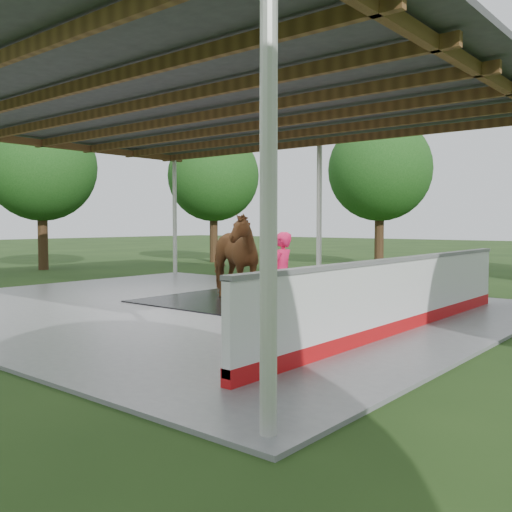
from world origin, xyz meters
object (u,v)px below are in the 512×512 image
Objects in this scene: dasher_board at (401,296)px; horse at (229,257)px; wash_bucket at (263,308)px; handler at (281,275)px.

horse is at bearing 169.00° from dasher_board.
dasher_board is at bearing 8.37° from wash_bucket.
handler is 0.67m from wash_bucket.
dasher_board is 2.22m from handler.
wash_bucket is (1.91, -1.21, -0.78)m from horse.
horse reaches higher than dasher_board.
horse is 6.05× the size of wash_bucket.
dasher_board reaches higher than wash_bucket.
horse is at bearing 147.61° from wash_bucket.
wash_bucket is at bearing -101.18° from horse.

